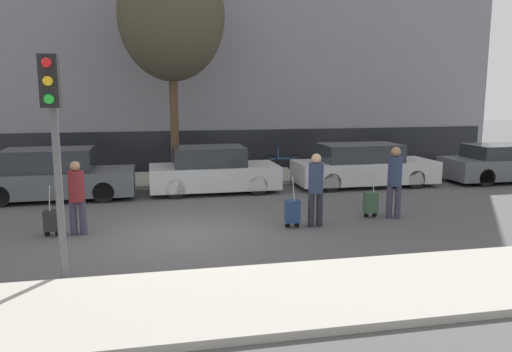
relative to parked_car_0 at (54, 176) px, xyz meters
name	(u,v)px	position (x,y,z in m)	size (l,w,h in m)	color
ground_plane	(184,235)	(3.40, -4.55, -0.69)	(80.00, 80.00, 0.00)	#4C4C4F
sidewalk_near	(201,302)	(3.40, -8.30, -0.63)	(28.00, 2.50, 0.12)	#A39E93
sidewalk_far	(170,179)	(3.40, 2.45, -0.63)	(28.00, 3.00, 0.12)	#A39E93
building_facade	(162,27)	(3.40, 6.22, 5.02)	(28.00, 3.20, 11.43)	slate
parked_car_0	(54,176)	(0.00, 0.00, 0.00)	(4.40, 1.72, 1.48)	#4C5156
parked_car_1	(213,171)	(4.63, 0.17, -0.02)	(3.96, 1.81, 1.42)	#B7BABF
parked_car_2	(363,166)	(9.65, 0.13, -0.03)	(4.66, 1.75, 1.41)	#B7BABF
parked_car_3	(506,164)	(14.93, -0.08, -0.07)	(4.46, 1.71, 1.30)	#4C5156
pedestrian_left	(77,194)	(1.16, -4.04, 0.24)	(0.35, 0.34, 1.63)	#383347
trolley_left	(52,220)	(0.61, -4.01, -0.34)	(0.34, 0.29, 1.12)	#262628
pedestrian_center	(316,185)	(6.44, -4.43, 0.28)	(0.35, 0.34, 1.71)	#23232D
trolley_center	(292,211)	(5.89, -4.43, -0.30)	(0.34, 0.29, 1.19)	navy
pedestrian_right	(395,178)	(8.58, -4.10, 0.33)	(0.34, 0.34, 1.78)	#383347
trolley_right	(371,202)	(8.07, -3.89, -0.31)	(0.34, 0.29, 1.17)	#335138
traffic_light	(53,123)	(1.29, -6.91, 1.92)	(0.28, 0.47, 3.64)	#515154
parked_bicycle	(283,163)	(7.54, 2.49, -0.19)	(1.77, 0.06, 0.96)	black
bare_tree_near_crossing	(171,16)	(3.57, 1.86, 4.85)	(3.46, 3.46, 7.56)	#4C3826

